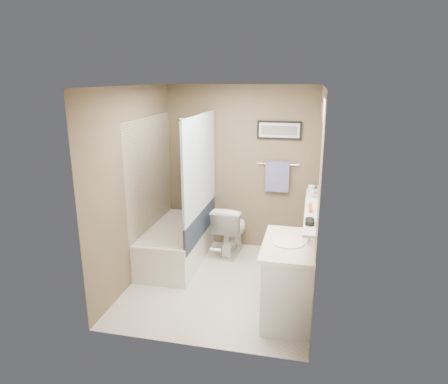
% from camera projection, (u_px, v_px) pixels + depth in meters
% --- Properties ---
extents(ground, '(2.50, 2.50, 0.00)m').
position_uv_depth(ground, '(221.00, 283.00, 5.02)').
color(ground, silver).
rests_on(ground, ground).
extents(ceiling, '(2.20, 2.50, 0.04)m').
position_uv_depth(ceiling, '(221.00, 88.00, 4.36)').
color(ceiling, white).
rests_on(ceiling, wall_back).
extents(wall_back, '(2.20, 0.04, 2.40)m').
position_uv_depth(wall_back, '(240.00, 169.00, 5.84)').
color(wall_back, brown).
rests_on(wall_back, ground).
extents(wall_front, '(2.20, 0.04, 2.40)m').
position_uv_depth(wall_front, '(190.00, 229.00, 3.54)').
color(wall_front, brown).
rests_on(wall_front, ground).
extents(wall_left, '(0.04, 2.50, 2.40)m').
position_uv_depth(wall_left, '(136.00, 186.00, 4.91)').
color(wall_left, brown).
rests_on(wall_left, ground).
extents(wall_right, '(0.04, 2.50, 2.40)m').
position_uv_depth(wall_right, '(315.00, 197.00, 4.46)').
color(wall_right, brown).
rests_on(wall_right, ground).
extents(tile_surround, '(0.02, 1.55, 2.00)m').
position_uv_depth(tile_surround, '(152.00, 191.00, 5.44)').
color(tile_surround, tan).
rests_on(tile_surround, wall_left).
extents(curtain_rod, '(0.02, 1.55, 0.02)m').
position_uv_depth(curtain_rod, '(199.00, 114.00, 5.01)').
color(curtain_rod, silver).
rests_on(curtain_rod, wall_left).
extents(curtain_upper, '(0.03, 1.45, 1.28)m').
position_uv_depth(curtain_upper, '(200.00, 164.00, 5.19)').
color(curtain_upper, white).
rests_on(curtain_upper, curtain_rod).
extents(curtain_lower, '(0.03, 1.45, 0.36)m').
position_uv_depth(curtain_lower, '(201.00, 224.00, 5.41)').
color(curtain_lower, '#222F40').
rests_on(curtain_lower, curtain_rod).
extents(mirror, '(0.02, 1.60, 1.00)m').
position_uv_depth(mirror, '(319.00, 163.00, 4.20)').
color(mirror, silver).
rests_on(mirror, wall_right).
extents(shelf, '(0.12, 1.60, 0.03)m').
position_uv_depth(shelf, '(310.00, 209.00, 4.36)').
color(shelf, silver).
rests_on(shelf, wall_right).
extents(towel_bar, '(0.60, 0.02, 0.02)m').
position_uv_depth(towel_bar, '(278.00, 164.00, 5.69)').
color(towel_bar, silver).
rests_on(towel_bar, wall_back).
extents(towel, '(0.34, 0.05, 0.44)m').
position_uv_depth(towel, '(277.00, 177.00, 5.72)').
color(towel, '#979CDC').
rests_on(towel, towel_bar).
extents(art_frame, '(0.62, 0.02, 0.26)m').
position_uv_depth(art_frame, '(279.00, 130.00, 5.57)').
color(art_frame, black).
rests_on(art_frame, wall_back).
extents(art_mat, '(0.56, 0.00, 0.20)m').
position_uv_depth(art_mat, '(279.00, 130.00, 5.56)').
color(art_mat, white).
rests_on(art_mat, art_frame).
extents(art_image, '(0.50, 0.00, 0.13)m').
position_uv_depth(art_image, '(279.00, 130.00, 5.55)').
color(art_image, '#595959').
rests_on(art_image, art_mat).
extents(door, '(0.80, 0.02, 2.00)m').
position_uv_depth(door, '(251.00, 256.00, 3.46)').
color(door, silver).
rests_on(door, wall_front).
extents(door_handle, '(0.10, 0.02, 0.02)m').
position_uv_depth(door_handle, '(215.00, 250.00, 3.58)').
color(door_handle, silver).
rests_on(door_handle, door).
extents(bathtub, '(0.72, 1.51, 0.50)m').
position_uv_depth(bathtub, '(177.00, 244.00, 5.57)').
color(bathtub, white).
rests_on(bathtub, ground).
extents(tub_rim, '(0.56, 1.36, 0.02)m').
position_uv_depth(tub_rim, '(176.00, 227.00, 5.50)').
color(tub_rim, white).
rests_on(tub_rim, bathtub).
extents(toilet, '(0.46, 0.75, 0.74)m').
position_uv_depth(toilet, '(231.00, 229.00, 5.79)').
color(toilet, white).
rests_on(toilet, ground).
extents(vanity, '(0.52, 0.91, 0.80)m').
position_uv_depth(vanity, '(288.00, 281.00, 4.25)').
color(vanity, white).
rests_on(vanity, ground).
extents(countertop, '(0.54, 0.96, 0.04)m').
position_uv_depth(countertop, '(289.00, 245.00, 4.13)').
color(countertop, white).
rests_on(countertop, vanity).
extents(sink_basin, '(0.34, 0.34, 0.01)m').
position_uv_depth(sink_basin, '(288.00, 242.00, 4.13)').
color(sink_basin, white).
rests_on(sink_basin, countertop).
extents(faucet_spout, '(0.02, 0.02, 0.10)m').
position_uv_depth(faucet_spout, '(308.00, 240.00, 4.08)').
color(faucet_spout, silver).
rests_on(faucet_spout, countertop).
extents(faucet_knob, '(0.05, 0.05, 0.05)m').
position_uv_depth(faucet_knob, '(308.00, 238.00, 4.17)').
color(faucet_knob, silver).
rests_on(faucet_knob, countertop).
extents(candle_bowl_near, '(0.09, 0.09, 0.04)m').
position_uv_depth(candle_bowl_near, '(310.00, 223.00, 3.85)').
color(candle_bowl_near, black).
rests_on(candle_bowl_near, shelf).
extents(candle_bowl_far, '(0.09, 0.09, 0.04)m').
position_uv_depth(candle_bowl_far, '(310.00, 220.00, 3.93)').
color(candle_bowl_far, black).
rests_on(candle_bowl_far, shelf).
extents(hair_brush_front, '(0.05, 0.22, 0.04)m').
position_uv_depth(hair_brush_front, '(310.00, 208.00, 4.29)').
color(hair_brush_front, '#BF461A').
rests_on(hair_brush_front, shelf).
extents(pink_comb, '(0.05, 0.16, 0.01)m').
position_uv_depth(pink_comb, '(311.00, 203.00, 4.50)').
color(pink_comb, '#CB7CA6').
rests_on(pink_comb, shelf).
extents(glass_jar, '(0.08, 0.08, 0.10)m').
position_uv_depth(glass_jar, '(311.00, 189.00, 4.90)').
color(glass_jar, silver).
rests_on(glass_jar, shelf).
extents(soap_bottle, '(0.06, 0.06, 0.14)m').
position_uv_depth(soap_bottle, '(311.00, 191.00, 4.75)').
color(soap_bottle, '#999999').
rests_on(soap_bottle, shelf).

